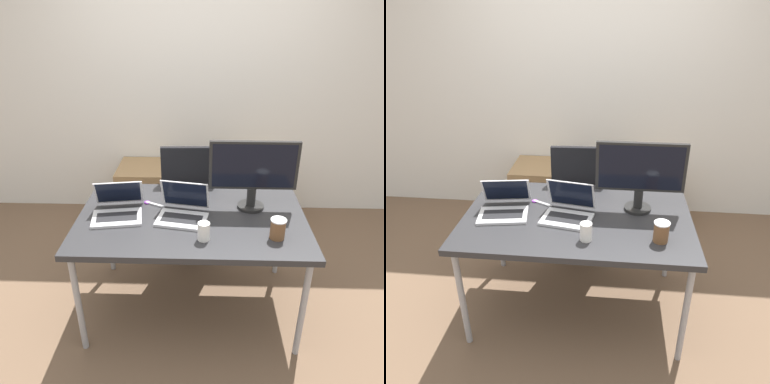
# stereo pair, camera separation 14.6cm
# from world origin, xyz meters

# --- Properties ---
(ground_plane) EXTENTS (14.00, 14.00, 0.00)m
(ground_plane) POSITION_xyz_m (0.00, 0.00, 0.00)
(ground_plane) COLOR brown
(wall_back) EXTENTS (10.00, 0.05, 2.60)m
(wall_back) POSITION_xyz_m (0.00, 1.56, 1.30)
(wall_back) COLOR silver
(wall_back) RESTS_ON ground_plane
(desk) EXTENTS (1.49, 0.94, 0.78)m
(desk) POSITION_xyz_m (0.00, 0.00, 0.73)
(desk) COLOR #28282B
(desk) RESTS_ON ground_plane
(office_chair) EXTENTS (0.56, 0.57, 1.07)m
(office_chair) POSITION_xyz_m (-0.04, 0.70, 0.40)
(office_chair) COLOR #232326
(office_chair) RESTS_ON ground_plane
(cabinet_left) EXTENTS (0.51, 0.52, 0.58)m
(cabinet_left) POSITION_xyz_m (-0.52, 1.26, 0.29)
(cabinet_left) COLOR #99754C
(cabinet_left) RESTS_ON ground_plane
(cabinet_right) EXTENTS (0.51, 0.52, 0.58)m
(cabinet_right) POSITION_xyz_m (0.58, 1.26, 0.29)
(cabinet_right) COLOR #99754C
(cabinet_right) RESTS_ON ground_plane
(laptop_left) EXTENTS (0.35, 0.34, 0.23)m
(laptop_left) POSITION_xyz_m (-0.06, -0.02, 0.82)
(laptop_left) COLOR silver
(laptop_left) RESTS_ON desk
(laptop_right) EXTENTS (0.35, 0.36, 0.21)m
(laptop_right) POSITION_xyz_m (-0.49, -0.01, 0.82)
(laptop_right) COLOR silver
(laptop_right) RESTS_ON desk
(monitor) EXTENTS (0.58, 0.18, 0.48)m
(monitor) POSITION_xyz_m (0.40, 0.12, 1.05)
(monitor) COLOR black
(monitor) RESTS_ON desk
(coffee_cup_white) EXTENTS (0.07, 0.07, 0.11)m
(coffee_cup_white) POSITION_xyz_m (0.08, -0.28, 0.83)
(coffee_cup_white) COLOR white
(coffee_cup_white) RESTS_ON desk
(coffee_cup_brown) EXTENTS (0.09, 0.09, 0.13)m
(coffee_cup_brown) POSITION_xyz_m (0.52, -0.24, 0.84)
(coffee_cup_brown) COLOR brown
(coffee_cup_brown) RESTS_ON desk
(scissors) EXTENTS (0.16, 0.10, 0.01)m
(scissors) POSITION_xyz_m (-0.28, 0.14, 0.78)
(scissors) COLOR #B2B2B7
(scissors) RESTS_ON desk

